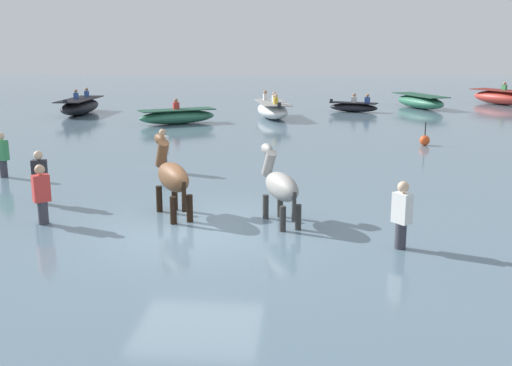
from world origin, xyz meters
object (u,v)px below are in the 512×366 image
at_px(person_wading_mid, 41,184).
at_px(horse_trailing_grey, 280,188).
at_px(boat_distant_west, 420,102).
at_px(person_onlooker_right, 163,156).
at_px(horse_lead_bay, 172,179).
at_px(channel_buoy, 425,140).
at_px(person_onlooker_left, 401,224).
at_px(boat_near_starboard, 272,110).
at_px(boat_mid_channel, 354,107).
at_px(boat_mid_outer, 502,97).
at_px(boat_far_inshore, 177,117).
at_px(person_spectator_far, 3,161).
at_px(boat_distant_east, 80,106).
at_px(person_wading_close, 42,202).

bearing_deg(person_wading_mid, horse_trailing_grey, -10.44).
height_order(boat_distant_west, person_onlooker_right, person_onlooker_right).
distance_m(horse_lead_bay, channel_buoy, 11.82).
bearing_deg(person_onlooker_left, boat_near_starboard, 100.32).
relative_size(boat_mid_channel, boat_mid_outer, 0.67).
distance_m(boat_mid_channel, channel_buoy, 10.63).
bearing_deg(boat_mid_outer, horse_trailing_grey, -115.18).
relative_size(boat_distant_west, person_onlooker_left, 2.59).
relative_size(boat_far_inshore, channel_buoy, 4.31).
height_order(boat_far_inshore, person_spectator_far, person_spectator_far).
bearing_deg(boat_distant_east, horse_trailing_grey, -58.74).
bearing_deg(horse_trailing_grey, boat_distant_east, 121.26).
distance_m(boat_far_inshore, boat_mid_outer, 19.91).
relative_size(boat_mid_outer, channel_buoy, 4.79).
bearing_deg(person_wading_close, boat_distant_west, 63.77).
xyz_separation_m(boat_distant_west, person_wading_close, (-11.35, -23.03, 0.09)).
bearing_deg(horse_lead_bay, person_spectator_far, 148.61).
distance_m(boat_mid_outer, person_onlooker_left, 28.13).
xyz_separation_m(boat_mid_channel, channel_buoy, (1.77, -10.48, -0.08)).
height_order(boat_near_starboard, channel_buoy, boat_near_starboard).
bearing_deg(channel_buoy, person_spectator_far, -152.88).
bearing_deg(channel_buoy, person_onlooker_right, -147.12).
height_order(boat_near_starboard, person_wading_mid, boat_near_starboard).
height_order(boat_far_inshore, person_onlooker_right, person_onlooker_right).
height_order(boat_near_starboard, person_onlooker_left, boat_near_starboard).
relative_size(horse_lead_bay, person_wading_mid, 1.26).
bearing_deg(boat_mid_outer, channel_buoy, -115.23).
bearing_deg(boat_distant_east, boat_near_starboard, -4.73).
bearing_deg(horse_lead_bay, boat_distant_west, 68.17).
bearing_deg(horse_lead_bay, person_wading_mid, 167.93).
distance_m(boat_near_starboard, person_wading_mid, 16.88).
distance_m(boat_distant_west, boat_mid_outer, 5.75).
height_order(boat_far_inshore, person_wading_close, person_wading_close).
height_order(horse_lead_bay, boat_distant_west, horse_lead_bay).
relative_size(boat_mid_outer, person_wading_mid, 2.42).
xyz_separation_m(boat_near_starboard, person_onlooker_left, (3.41, -18.73, 0.06)).
relative_size(person_wading_close, person_spectator_far, 1.00).
bearing_deg(boat_near_starboard, person_onlooker_right, -100.18).
height_order(horse_lead_bay, person_onlooker_right, horse_lead_bay).
bearing_deg(channel_buoy, boat_near_starboard, 128.12).
distance_m(horse_lead_bay, person_spectator_far, 6.31).
relative_size(boat_distant_east, person_spectator_far, 2.57).
bearing_deg(boat_distant_west, boat_mid_outer, 26.27).
bearing_deg(boat_far_inshore, boat_mid_outer, 30.79).
xyz_separation_m(horse_trailing_grey, boat_mid_channel, (2.87, 20.37, -0.46)).
height_order(boat_mid_channel, person_onlooker_right, person_onlooker_right).
xyz_separation_m(horse_lead_bay, boat_distant_east, (-8.76, 17.84, -0.41)).
height_order(boat_mid_channel, person_onlooker_left, person_onlooker_left).
bearing_deg(person_onlooker_left, boat_distant_west, 79.50).
distance_m(horse_trailing_grey, person_wading_mid, 5.53).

